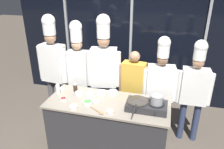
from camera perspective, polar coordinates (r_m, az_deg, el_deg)
ground_plane at (r=3.86m, az=-1.01°, el=-18.87°), size 24.00×24.00×0.00m
window_wall_back at (r=4.83m, az=5.00°, el=8.51°), size 5.24×0.09×2.70m
demo_counter at (r=3.57m, az=-1.06°, el=-13.49°), size 1.85×0.76×0.91m
portable_stove at (r=3.16m, az=9.02°, el=-8.07°), size 0.57×0.32×0.12m
frying_pan at (r=3.12m, az=6.69°, el=-6.60°), size 0.32×0.54×0.04m
stock_pot at (r=3.09m, az=11.61°, el=-6.33°), size 0.20×0.18×0.13m
squeeze_bottle_clear at (r=3.62m, az=-13.96°, el=-3.53°), size 0.07×0.07×0.19m
squeeze_bottle_soy at (r=3.63m, az=-9.57°, el=-3.31°), size 0.07×0.07×0.16m
prep_bowl_scallions at (r=3.27m, az=-6.35°, el=-7.25°), size 0.14×0.14×0.06m
prep_bowl_chicken at (r=3.54m, az=-8.54°, el=-4.85°), size 0.14×0.14×0.05m
prep_bowl_onion at (r=3.51m, az=-2.81°, el=-4.80°), size 0.17×0.17×0.05m
prep_bowl_mushrooms at (r=3.35m, az=-4.08°, el=-6.33°), size 0.14×0.14×0.06m
prep_bowl_bell_pepper at (r=3.44m, az=-12.59°, el=-6.21°), size 0.11×0.11×0.04m
prep_bowl_shrimp at (r=3.21m, az=-10.01°, el=-8.30°), size 0.12×0.12×0.04m
prep_bowl_ginger at (r=3.48m, az=-5.88°, el=-5.17°), size 0.12×0.12×0.05m
prep_bowl_garlic at (r=3.52m, az=0.25°, el=-4.66°), size 0.15×0.15×0.06m
prep_bowl_bean_sprouts at (r=3.73m, az=-12.98°, el=-3.70°), size 0.10×0.10×0.04m
prep_bowl_noodles at (r=3.06m, az=-0.49°, el=-9.60°), size 0.10×0.10×0.04m
serving_spoon_slotted at (r=3.08m, az=-3.38°, el=-9.72°), size 0.25×0.17×0.02m
chef_head at (r=4.12m, az=-15.16°, el=3.14°), size 0.58×0.27×2.08m
chef_sous at (r=3.98m, az=-8.85°, el=2.65°), size 0.47×0.22×1.98m
chef_line at (r=3.80m, az=-2.13°, el=2.26°), size 0.58×0.31×2.11m
person_guest at (r=3.81m, az=5.63°, el=-2.67°), size 0.51×0.24×1.53m
chef_pastry at (r=3.71m, az=12.49°, el=-2.32°), size 0.58×0.28×1.82m
chef_apprentice at (r=3.74m, az=20.71°, el=-2.95°), size 0.55×0.23×1.80m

